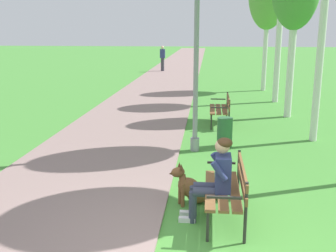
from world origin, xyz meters
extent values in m
cube|color=gray|center=(-2.04, 24.00, 0.02)|extent=(3.35, 60.00, 0.04)
cube|color=brown|center=(0.32, 1.05, 0.45)|extent=(0.14, 1.50, 0.04)
cube|color=brown|center=(0.49, 1.05, 0.45)|extent=(0.14, 1.50, 0.04)
cube|color=brown|center=(0.67, 1.05, 0.45)|extent=(0.14, 1.50, 0.04)
cube|color=brown|center=(0.77, 1.05, 0.59)|extent=(0.04, 1.50, 0.11)
cube|color=brown|center=(0.77, 1.05, 0.77)|extent=(0.04, 1.50, 0.11)
cylinder|color=#2D2B28|center=(0.29, 1.74, 0.23)|extent=(0.04, 0.04, 0.45)
cylinder|color=#2D2B28|center=(0.77, 1.74, 0.43)|extent=(0.04, 0.04, 0.85)
cube|color=#2D2B28|center=(0.49, 1.74, 0.63)|extent=(0.45, 0.04, 0.03)
cylinder|color=#2D2B28|center=(0.29, 0.36, 0.23)|extent=(0.04, 0.04, 0.45)
cylinder|color=#2D2B28|center=(0.77, 0.36, 0.43)|extent=(0.04, 0.04, 0.85)
cube|color=#2D2B28|center=(0.49, 0.36, 0.63)|extent=(0.45, 0.04, 0.03)
cube|color=brown|center=(0.38, 7.13, 0.45)|extent=(0.14, 1.50, 0.04)
cube|color=brown|center=(0.55, 7.13, 0.45)|extent=(0.14, 1.50, 0.04)
cube|color=brown|center=(0.73, 7.13, 0.45)|extent=(0.14, 1.50, 0.04)
cube|color=brown|center=(0.83, 7.13, 0.59)|extent=(0.04, 1.50, 0.11)
cube|color=brown|center=(0.83, 7.13, 0.77)|extent=(0.04, 1.50, 0.11)
cylinder|color=#2D2B28|center=(0.35, 7.82, 0.23)|extent=(0.04, 0.04, 0.45)
cylinder|color=#2D2B28|center=(0.83, 7.82, 0.43)|extent=(0.04, 0.04, 0.85)
cube|color=#2D2B28|center=(0.55, 7.82, 0.63)|extent=(0.45, 0.04, 0.03)
cylinder|color=#2D2B28|center=(0.35, 6.44, 0.23)|extent=(0.04, 0.04, 0.45)
cylinder|color=#2D2B28|center=(0.83, 6.44, 0.43)|extent=(0.04, 0.04, 0.85)
cube|color=#2D2B28|center=(0.55, 6.44, 0.63)|extent=(0.45, 0.04, 0.03)
cylinder|color=#33384C|center=(0.28, 1.09, 0.47)|extent=(0.42, 0.14, 0.14)
cylinder|color=#33384C|center=(0.07, 1.09, 0.24)|extent=(0.11, 0.11, 0.47)
cube|color=silver|center=(-0.01, 1.09, 0.04)|extent=(0.24, 0.09, 0.07)
cylinder|color=#33384C|center=(0.28, 0.89, 0.47)|extent=(0.42, 0.14, 0.14)
cylinder|color=#33384C|center=(0.07, 0.89, 0.24)|extent=(0.11, 0.11, 0.47)
cube|color=silver|center=(-0.01, 0.89, 0.04)|extent=(0.24, 0.09, 0.07)
cube|color=navy|center=(0.49, 0.99, 0.73)|extent=(0.22, 0.36, 0.52)
cylinder|color=navy|center=(0.43, 1.19, 0.83)|extent=(0.25, 0.09, 0.30)
cylinder|color=navy|center=(0.43, 0.79, 0.83)|extent=(0.25, 0.09, 0.30)
sphere|color=tan|center=(0.47, 0.99, 1.13)|extent=(0.21, 0.21, 0.21)
ellipsoid|color=#472D19|center=(0.50, 0.99, 1.18)|extent=(0.22, 0.23, 0.14)
ellipsoid|color=brown|center=(0.13, 1.57, 0.16)|extent=(0.44, 0.40, 0.32)
ellipsoid|color=brown|center=(-0.01, 1.51, 0.29)|extent=(0.55, 0.41, 0.48)
ellipsoid|color=#4C2D19|center=(0.04, 1.53, 0.32)|extent=(0.40, 0.32, 0.27)
cylinder|color=brown|center=(-0.15, 1.51, 0.19)|extent=(0.06, 0.06, 0.38)
cylinder|color=brown|center=(-0.10, 1.40, 0.19)|extent=(0.06, 0.06, 0.38)
cylinder|color=brown|center=(-0.11, 1.46, 0.43)|extent=(0.17, 0.20, 0.19)
ellipsoid|color=brown|center=(-0.18, 1.43, 0.56)|extent=(0.26, 0.22, 0.16)
cone|color=#4C2D19|center=(-0.27, 1.39, 0.55)|extent=(0.13, 0.12, 0.09)
cone|color=#4C2D19|center=(-0.16, 1.49, 0.66)|extent=(0.06, 0.06, 0.09)
cone|color=#4C2D19|center=(-0.13, 1.40, 0.66)|extent=(0.06, 0.06, 0.09)
cylinder|color=brown|center=(0.31, 1.65, 0.03)|extent=(0.27, 0.16, 0.04)
cylinder|color=gray|center=(-0.03, 4.43, 0.15)|extent=(0.20, 0.20, 0.30)
cylinder|color=gray|center=(-0.03, 4.43, 2.12)|extent=(0.11, 0.11, 4.24)
cylinder|color=silver|center=(2.89, 5.59, 2.34)|extent=(0.18, 0.18, 4.68)
cylinder|color=silver|center=(2.77, 8.39, 1.60)|extent=(0.22, 0.22, 3.21)
cylinder|color=silver|center=(2.79, 11.11, 2.22)|extent=(0.22, 0.22, 4.44)
cylinder|color=silver|center=(2.71, 14.04, 1.65)|extent=(0.20, 0.20, 3.31)
cylinder|color=#2D6638|center=(0.66, 4.83, 0.35)|extent=(0.36, 0.36, 0.70)
cylinder|color=#383842|center=(-2.77, 21.85, 0.44)|extent=(0.22, 0.22, 0.88)
cube|color=navy|center=(-2.77, 21.85, 1.16)|extent=(0.32, 0.20, 0.56)
sphere|color=beige|center=(-2.77, 21.85, 1.55)|extent=(0.20, 0.20, 0.20)
camera|label=1|loc=(0.26, -4.48, 2.73)|focal=43.20mm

